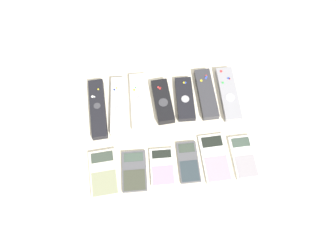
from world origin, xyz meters
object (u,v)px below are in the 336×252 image
object	(u,v)px
remote_0	(98,109)
calculator_4	(215,158)
remote_5	(206,94)
remote_1	(118,106)
remote_3	(163,101)
remote_6	(228,94)
calculator_3	(188,162)
calculator_5	(244,157)
calculator_0	(104,173)
remote_2	(140,102)
calculator_1	(134,171)
remote_4	(185,99)
calculator_2	(163,167)

from	to	relation	value
remote_0	calculator_4	size ratio (longest dim) A/B	1.37
calculator_4	remote_5	bearing A→B (deg)	86.22
remote_1	remote_3	bearing A→B (deg)	2.89
remote_0	remote_6	xyz separation A→B (m)	(0.45, 0.00, -0.00)
remote_5	calculator_3	world-z (taller)	remote_5
remote_3	calculator_5	distance (m)	0.32
remote_1	remote_3	world-z (taller)	remote_3
calculator_0	calculator_3	world-z (taller)	calculator_0
remote_1	remote_2	size ratio (longest dim) A/B	1.00
calculator_0	calculator_3	distance (m)	0.26
remote_5	remote_2	bearing A→B (deg)	-179.94
remote_5	calculator_1	distance (m)	0.36
remote_0	remote_4	xyz separation A→B (m)	(0.30, 0.00, -0.00)
calculator_1	calculator_4	distance (m)	0.26
remote_6	calculator_5	world-z (taller)	remote_6
remote_0	calculator_2	size ratio (longest dim) A/B	1.78
calculator_4	remote_2	bearing A→B (deg)	132.72
remote_4	calculator_1	xyz separation A→B (m)	(-0.19, -0.23, -0.00)
calculator_0	remote_3	bearing A→B (deg)	44.33
calculator_2	calculator_5	distance (m)	0.26
remote_0	remote_4	world-z (taller)	remote_0
remote_3	calculator_4	world-z (taller)	remote_3
remote_4	calculator_1	distance (m)	0.30
remote_2	remote_6	bearing A→B (deg)	0.27
remote_2	calculator_1	bearing A→B (deg)	-97.36
remote_3	remote_6	size ratio (longest dim) A/B	0.80
remote_5	calculator_4	xyz separation A→B (m)	(-0.01, -0.23, -0.01)
calculator_5	calculator_3	bearing A→B (deg)	178.01
remote_6	calculator_2	xyz separation A→B (m)	(-0.26, -0.23, -0.01)
remote_2	remote_6	size ratio (longest dim) A/B	1.05
remote_6	calculator_0	distance (m)	0.49
remote_0	calculator_3	xyz separation A→B (m)	(0.27, -0.22, -0.01)
remote_1	calculator_5	distance (m)	0.44
remote_0	remote_5	bearing A→B (deg)	-0.08
remote_1	remote_6	distance (m)	0.38
calculator_0	calculator_2	world-z (taller)	calculator_0
remote_4	remote_0	bearing A→B (deg)	-176.70
remote_1	calculator_4	xyz separation A→B (m)	(0.29, -0.22, -0.01)
remote_4	calculator_1	size ratio (longest dim) A/B	1.25
calculator_1	calculator_4	size ratio (longest dim) A/B	0.83
remote_0	remote_1	bearing A→B (deg)	-0.45
remote_6	calculator_0	xyz separation A→B (m)	(-0.44, -0.23, -0.00)
remote_1	calculator_5	world-z (taller)	remote_1
calculator_3	calculator_4	size ratio (longest dim) A/B	0.85
calculator_4	remote_4	bearing A→B (deg)	105.21
calculator_1	calculator_3	xyz separation A→B (m)	(0.17, 0.01, -0.00)
remote_0	calculator_1	xyz separation A→B (m)	(0.10, -0.23, -0.01)
calculator_1	calculator_5	world-z (taller)	calculator_5
remote_3	remote_4	bearing A→B (deg)	-1.27
remote_0	calculator_1	distance (m)	0.25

